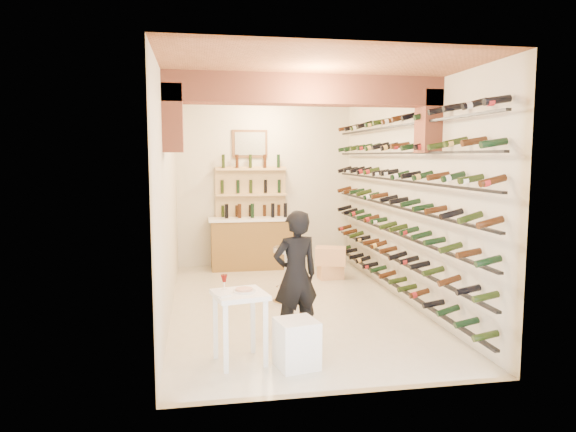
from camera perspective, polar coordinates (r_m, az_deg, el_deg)
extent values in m
plane|color=beige|center=(7.92, 0.38, -9.63)|extent=(6.00, 6.00, 0.00)
cube|color=beige|center=(10.59, -2.53, 3.25)|extent=(3.50, 0.02, 3.20)
cube|color=beige|center=(4.73, 6.92, -0.86)|extent=(3.50, 0.02, 3.20)
cube|color=beige|center=(7.52, -12.85, 1.75)|extent=(0.02, 6.00, 3.20)
cube|color=beige|center=(8.13, 12.62, 2.11)|extent=(0.02, 6.00, 3.20)
cube|color=#955635|center=(7.68, 0.40, 13.98)|extent=(3.50, 6.00, 0.02)
cube|color=#A25238|center=(6.68, 1.98, 13.54)|extent=(3.50, 0.35, 0.36)
cube|color=#A25238|center=(6.51, -12.46, 10.30)|extent=(0.24, 0.35, 0.80)
cube|color=#A25238|center=(7.16, 15.04, 9.87)|extent=(0.24, 0.35, 0.80)
cube|color=black|center=(8.28, 11.36, -7.25)|extent=(0.06, 5.70, 0.03)
cube|color=black|center=(8.20, 11.42, -4.53)|extent=(0.06, 5.70, 0.03)
cube|color=black|center=(8.13, 11.48, -1.77)|extent=(0.06, 5.70, 0.03)
cube|color=black|center=(8.08, 11.55, 1.04)|extent=(0.06, 5.70, 0.03)
cube|color=black|center=(8.06, 11.61, 3.87)|extent=(0.06, 5.70, 0.03)
cube|color=black|center=(8.05, 11.68, 6.72)|extent=(0.06, 5.70, 0.03)
cube|color=black|center=(8.06, 11.74, 9.56)|extent=(0.06, 5.70, 0.03)
cube|color=brown|center=(10.34, -3.90, -3.09)|extent=(1.60, 0.55, 0.96)
cube|color=white|center=(10.27, -3.92, -0.31)|extent=(1.70, 0.62, 0.05)
cube|color=tan|center=(10.53, -4.07, -0.06)|extent=(1.40, 0.10, 2.00)
cube|color=tan|center=(10.51, -3.99, -3.10)|extent=(1.40, 0.28, 0.04)
cube|color=tan|center=(10.44, -4.01, -0.39)|extent=(1.40, 0.28, 0.04)
cube|color=tan|center=(10.39, -4.04, 2.35)|extent=(1.40, 0.28, 0.04)
cube|color=tan|center=(10.36, -4.06, 5.10)|extent=(1.40, 0.28, 0.04)
cube|color=brown|center=(10.51, -4.17, 7.85)|extent=(0.70, 0.04, 0.55)
cube|color=#99998C|center=(10.49, -4.15, 7.85)|extent=(0.60, 0.01, 0.45)
cube|color=white|center=(5.63, -5.29, -8.52)|extent=(0.63, 0.63, 0.05)
cube|color=white|center=(5.50, -6.79, -13.14)|extent=(0.05, 0.05, 0.72)
cube|color=white|center=(5.61, -2.46, -12.66)|extent=(0.05, 0.05, 0.72)
cube|color=white|center=(5.89, -7.90, -11.80)|extent=(0.05, 0.05, 0.72)
cube|color=white|center=(6.00, -3.85, -11.40)|extent=(0.05, 0.05, 0.72)
cylinder|color=white|center=(5.65, -4.79, -8.13)|extent=(0.24, 0.24, 0.02)
cylinder|color=#BF7266|center=(5.64, -4.80, -7.95)|extent=(0.18, 0.18, 0.02)
cube|color=white|center=(5.50, -7.12, -8.57)|extent=(0.17, 0.17, 0.02)
cylinder|color=white|center=(5.76, -6.95, -7.91)|extent=(0.07, 0.07, 0.00)
cylinder|color=white|center=(5.75, -6.96, -7.44)|extent=(0.01, 0.01, 0.09)
cone|color=#540B07|center=(5.74, -6.97, -6.75)|extent=(0.08, 0.08, 0.08)
cube|color=white|center=(5.64, 0.94, -13.71)|extent=(0.48, 0.48, 0.51)
imported|color=black|center=(6.30, 0.84, -6.50)|extent=(0.65, 0.51, 1.57)
cylinder|color=silver|center=(8.03, -0.10, -9.29)|extent=(0.44, 0.44, 0.03)
cylinder|color=silver|center=(7.93, -0.10, -6.56)|extent=(0.09, 0.09, 0.77)
cylinder|color=silver|center=(7.85, -0.10, -3.66)|extent=(0.42, 0.42, 0.08)
torus|color=silver|center=(7.97, -0.10, -7.72)|extent=(0.34, 0.34, 0.03)
cube|color=#DEAA7A|center=(9.55, 4.65, -6.05)|extent=(0.45, 0.33, 0.26)
cube|color=#DEAA7A|center=(9.49, 4.67, -4.36)|extent=(0.63, 0.52, 0.32)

